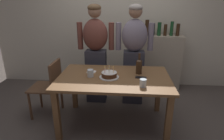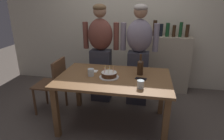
{
  "view_description": "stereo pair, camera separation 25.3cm",
  "coord_description": "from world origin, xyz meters",
  "px_view_note": "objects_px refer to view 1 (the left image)",
  "views": [
    {
      "loc": [
        0.17,
        -2.39,
        1.7
      ],
      "look_at": [
        -0.02,
        -0.01,
        0.84
      ],
      "focal_mm": 30.79,
      "sensor_mm": 36.0,
      "label": 1
    },
    {
      "loc": [
        0.42,
        -2.36,
        1.7
      ],
      "look_at": [
        -0.02,
        -0.01,
        0.84
      ],
      "focal_mm": 30.79,
      "sensor_mm": 36.0,
      "label": 2
    }
  ],
  "objects_px": {
    "water_glass_far": "(90,73)",
    "wine_bottle": "(139,66)",
    "napkin_stack": "(91,72)",
    "person_woman_cardigan": "(134,54)",
    "person_man_bearded": "(96,53)",
    "birthday_cake": "(109,75)",
    "dining_chair": "(50,84)",
    "water_glass_near": "(143,83)",
    "cell_phone": "(141,78)"
  },
  "relations": [
    {
      "from": "wine_bottle",
      "to": "dining_chair",
      "type": "distance_m",
      "value": 1.36
    },
    {
      "from": "wine_bottle",
      "to": "person_woman_cardigan",
      "type": "xyz_separation_m",
      "value": [
        -0.06,
        0.55,
        0.02
      ]
    },
    {
      "from": "birthday_cake",
      "to": "wine_bottle",
      "type": "height_order",
      "value": "wine_bottle"
    },
    {
      "from": "napkin_stack",
      "to": "cell_phone",
      "type": "bearing_deg",
      "value": -13.14
    },
    {
      "from": "water_glass_near",
      "to": "water_glass_far",
      "type": "xyz_separation_m",
      "value": [
        -0.68,
        0.26,
        0.0
      ]
    },
    {
      "from": "person_woman_cardigan",
      "to": "dining_chair",
      "type": "bearing_deg",
      "value": 22.82
    },
    {
      "from": "wine_bottle",
      "to": "person_man_bearded",
      "type": "distance_m",
      "value": 0.89
    },
    {
      "from": "birthday_cake",
      "to": "cell_phone",
      "type": "bearing_deg",
      "value": 3.46
    },
    {
      "from": "cell_phone",
      "to": "water_glass_far",
      "type": "bearing_deg",
      "value": -169.52
    },
    {
      "from": "cell_phone",
      "to": "person_man_bearded",
      "type": "bearing_deg",
      "value": 144.35
    },
    {
      "from": "water_glass_far",
      "to": "napkin_stack",
      "type": "bearing_deg",
      "value": 96.74
    },
    {
      "from": "dining_chair",
      "to": "cell_phone",
      "type": "bearing_deg",
      "value": 82.14
    },
    {
      "from": "wine_bottle",
      "to": "birthday_cake",
      "type": "bearing_deg",
      "value": -155.2
    },
    {
      "from": "water_glass_near",
      "to": "person_woman_cardigan",
      "type": "relative_size",
      "value": 0.06
    },
    {
      "from": "wine_bottle",
      "to": "person_man_bearded",
      "type": "bearing_deg",
      "value": 141.45
    },
    {
      "from": "napkin_stack",
      "to": "person_woman_cardigan",
      "type": "xyz_separation_m",
      "value": [
        0.61,
        0.55,
        0.13
      ]
    },
    {
      "from": "water_glass_far",
      "to": "napkin_stack",
      "type": "relative_size",
      "value": 0.81
    },
    {
      "from": "water_glass_far",
      "to": "cell_phone",
      "type": "relative_size",
      "value": 0.69
    },
    {
      "from": "napkin_stack",
      "to": "person_woman_cardigan",
      "type": "bearing_deg",
      "value": 41.84
    },
    {
      "from": "water_glass_near",
      "to": "person_man_bearded",
      "type": "bearing_deg",
      "value": 126.1
    },
    {
      "from": "cell_phone",
      "to": "person_man_bearded",
      "type": "distance_m",
      "value": 1.02
    },
    {
      "from": "wine_bottle",
      "to": "cell_phone",
      "type": "relative_size",
      "value": 2.03
    },
    {
      "from": "birthday_cake",
      "to": "dining_chair",
      "type": "relative_size",
      "value": 0.3
    },
    {
      "from": "water_glass_far",
      "to": "cell_phone",
      "type": "height_order",
      "value": "water_glass_far"
    },
    {
      "from": "cell_phone",
      "to": "dining_chair",
      "type": "bearing_deg",
      "value": -178.65
    },
    {
      "from": "water_glass_near",
      "to": "cell_phone",
      "type": "xyz_separation_m",
      "value": [
        -0.01,
        0.28,
        -0.04
      ]
    },
    {
      "from": "wine_bottle",
      "to": "cell_phone",
      "type": "xyz_separation_m",
      "value": [
        0.02,
        -0.16,
        -0.11
      ]
    },
    {
      "from": "cell_phone",
      "to": "dining_chair",
      "type": "distance_m",
      "value": 1.37
    },
    {
      "from": "cell_phone",
      "to": "napkin_stack",
      "type": "height_order",
      "value": "same"
    },
    {
      "from": "person_man_bearded",
      "to": "dining_chair",
      "type": "distance_m",
      "value": 0.89
    },
    {
      "from": "birthday_cake",
      "to": "person_man_bearded",
      "type": "relative_size",
      "value": 0.16
    },
    {
      "from": "person_man_bearded",
      "to": "wine_bottle",
      "type": "bearing_deg",
      "value": 141.45
    },
    {
      "from": "cell_phone",
      "to": "birthday_cake",
      "type": "bearing_deg",
      "value": -167.33
    },
    {
      "from": "wine_bottle",
      "to": "napkin_stack",
      "type": "distance_m",
      "value": 0.68
    },
    {
      "from": "person_woman_cardigan",
      "to": "birthday_cake",
      "type": "bearing_deg",
      "value": 65.23
    },
    {
      "from": "person_man_bearded",
      "to": "dining_chair",
      "type": "bearing_deg",
      "value": 40.49
    },
    {
      "from": "cell_phone",
      "to": "napkin_stack",
      "type": "relative_size",
      "value": 1.17
    },
    {
      "from": "person_man_bearded",
      "to": "dining_chair",
      "type": "height_order",
      "value": "person_man_bearded"
    },
    {
      "from": "water_glass_far",
      "to": "person_man_bearded",
      "type": "bearing_deg",
      "value": 93.38
    },
    {
      "from": "birthday_cake",
      "to": "water_glass_far",
      "type": "height_order",
      "value": "birthday_cake"
    },
    {
      "from": "water_glass_far",
      "to": "cell_phone",
      "type": "distance_m",
      "value": 0.68
    },
    {
      "from": "birthday_cake",
      "to": "cell_phone",
      "type": "relative_size",
      "value": 1.82
    },
    {
      "from": "napkin_stack",
      "to": "person_woman_cardigan",
      "type": "height_order",
      "value": "person_woman_cardigan"
    },
    {
      "from": "water_glass_far",
      "to": "wine_bottle",
      "type": "height_order",
      "value": "wine_bottle"
    },
    {
      "from": "napkin_stack",
      "to": "person_man_bearded",
      "type": "bearing_deg",
      "value": 92.29
    },
    {
      "from": "person_man_bearded",
      "to": "napkin_stack",
      "type": "bearing_deg",
      "value": 92.29
    },
    {
      "from": "water_glass_far",
      "to": "dining_chair",
      "type": "relative_size",
      "value": 0.11
    },
    {
      "from": "person_man_bearded",
      "to": "person_woman_cardigan",
      "type": "bearing_deg",
      "value": -180.0
    },
    {
      "from": "water_glass_far",
      "to": "dining_chair",
      "type": "bearing_deg",
      "value": 163.25
    },
    {
      "from": "birthday_cake",
      "to": "cell_phone",
      "type": "distance_m",
      "value": 0.42
    }
  ]
}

